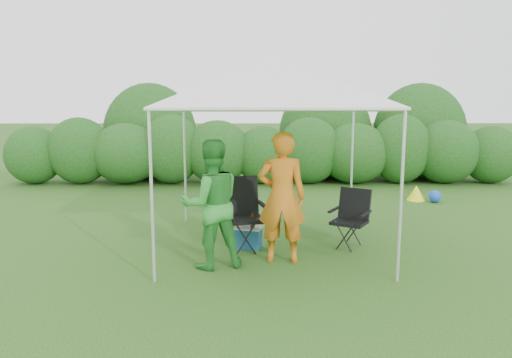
{
  "coord_description": "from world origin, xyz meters",
  "views": [
    {
      "loc": [
        -0.3,
        -6.86,
        2.26
      ],
      "look_at": [
        -0.24,
        0.4,
        1.05
      ],
      "focal_mm": 35.0,
      "sensor_mm": 36.0,
      "label": 1
    }
  ],
  "objects_px": {
    "canopy": "(272,82)",
    "man": "(282,197)",
    "chair_right": "(351,214)",
    "cooler": "(248,237)",
    "chair_left": "(241,209)",
    "woman": "(211,204)"
  },
  "relations": [
    {
      "from": "canopy",
      "to": "man",
      "type": "height_order",
      "value": "canopy"
    },
    {
      "from": "canopy",
      "to": "man",
      "type": "distance_m",
      "value": 1.73
    },
    {
      "from": "chair_right",
      "to": "cooler",
      "type": "bearing_deg",
      "value": -145.62
    },
    {
      "from": "canopy",
      "to": "chair_right",
      "type": "xyz_separation_m",
      "value": [
        1.21,
        -0.03,
        -1.97
      ]
    },
    {
      "from": "canopy",
      "to": "chair_right",
      "type": "bearing_deg",
      "value": -1.46
    },
    {
      "from": "chair_right",
      "to": "chair_left",
      "type": "bearing_deg",
      "value": -146.22
    },
    {
      "from": "canopy",
      "to": "woman",
      "type": "bearing_deg",
      "value": -131.49
    },
    {
      "from": "chair_left",
      "to": "cooler",
      "type": "bearing_deg",
      "value": -18.77
    },
    {
      "from": "cooler",
      "to": "chair_right",
      "type": "bearing_deg",
      "value": 18.52
    },
    {
      "from": "chair_right",
      "to": "man",
      "type": "distance_m",
      "value": 1.37
    },
    {
      "from": "canopy",
      "to": "woman",
      "type": "xyz_separation_m",
      "value": [
        -0.83,
        -0.94,
        -1.61
      ]
    },
    {
      "from": "canopy",
      "to": "man",
      "type": "bearing_deg",
      "value": -81.62
    },
    {
      "from": "chair_left",
      "to": "cooler",
      "type": "height_order",
      "value": "chair_left"
    },
    {
      "from": "chair_left",
      "to": "man",
      "type": "height_order",
      "value": "man"
    },
    {
      "from": "canopy",
      "to": "woman",
      "type": "distance_m",
      "value": 2.04
    },
    {
      "from": "chair_left",
      "to": "woman",
      "type": "relative_size",
      "value": 0.62
    },
    {
      "from": "chair_right",
      "to": "man",
      "type": "height_order",
      "value": "man"
    },
    {
      "from": "chair_left",
      "to": "cooler",
      "type": "relative_size",
      "value": 2.35
    },
    {
      "from": "chair_right",
      "to": "chair_left",
      "type": "xyz_separation_m",
      "value": [
        -1.67,
        -0.08,
        0.11
      ]
    },
    {
      "from": "chair_left",
      "to": "cooler",
      "type": "xyz_separation_m",
      "value": [
        0.11,
        -0.01,
        -0.44
      ]
    },
    {
      "from": "cooler",
      "to": "canopy",
      "type": "bearing_deg",
      "value": 33.99
    },
    {
      "from": "woman",
      "to": "cooler",
      "type": "distance_m",
      "value": 1.18
    }
  ]
}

